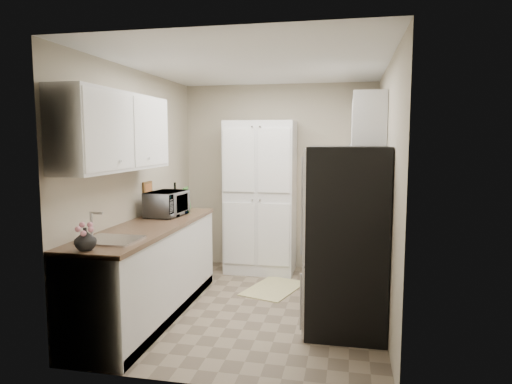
% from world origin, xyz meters
% --- Properties ---
extents(ground, '(3.20, 3.20, 0.00)m').
position_xyz_m(ground, '(0.00, 0.00, 0.00)').
color(ground, '#7A6B56').
rests_on(ground, ground).
extents(room_shell, '(2.64, 3.24, 2.52)m').
position_xyz_m(room_shell, '(-0.02, -0.01, 1.63)').
color(room_shell, '#B1A78F').
rests_on(room_shell, ground).
extents(pantry_cabinet, '(0.90, 0.55, 2.00)m').
position_xyz_m(pantry_cabinet, '(-0.20, 1.32, 1.00)').
color(pantry_cabinet, silver).
rests_on(pantry_cabinet, ground).
extents(base_cabinet_left, '(0.60, 2.30, 0.88)m').
position_xyz_m(base_cabinet_left, '(-0.99, -0.43, 0.44)').
color(base_cabinet_left, silver).
rests_on(base_cabinet_left, ground).
extents(countertop_left, '(0.63, 2.33, 0.04)m').
position_xyz_m(countertop_left, '(-0.99, -0.43, 0.90)').
color(countertop_left, brown).
rests_on(countertop_left, base_cabinet_left).
extents(base_cabinet_right, '(0.60, 0.80, 0.88)m').
position_xyz_m(base_cabinet_right, '(0.99, 1.19, 0.44)').
color(base_cabinet_right, silver).
rests_on(base_cabinet_right, ground).
extents(countertop_right, '(0.63, 0.83, 0.04)m').
position_xyz_m(countertop_right, '(0.99, 1.19, 0.90)').
color(countertop_right, brown).
rests_on(countertop_right, base_cabinet_right).
extents(electric_range, '(0.71, 0.78, 1.13)m').
position_xyz_m(electric_range, '(0.97, 0.39, 0.48)').
color(electric_range, '#B7B7BC').
rests_on(electric_range, ground).
extents(refrigerator, '(0.70, 0.72, 1.70)m').
position_xyz_m(refrigerator, '(0.94, -0.41, 0.85)').
color(refrigerator, '#B7B7BC').
rests_on(refrigerator, ground).
extents(microwave, '(0.37, 0.52, 0.27)m').
position_xyz_m(microwave, '(-1.02, 0.12, 1.06)').
color(microwave, silver).
rests_on(microwave, countertop_left).
extents(wine_bottle, '(0.08, 0.08, 0.30)m').
position_xyz_m(wine_bottle, '(-1.10, 0.55, 1.07)').
color(wine_bottle, black).
rests_on(wine_bottle, countertop_left).
extents(flower_vase, '(0.21, 0.21, 0.17)m').
position_xyz_m(flower_vase, '(-1.02, -1.49, 1.01)').
color(flower_vase, white).
rests_on(flower_vase, countertop_left).
extents(cutting_board, '(0.05, 0.22, 0.27)m').
position_xyz_m(cutting_board, '(-0.96, 0.60, 1.06)').
color(cutting_board, '#3B7F33').
rests_on(cutting_board, countertop_left).
extents(toaster_oven, '(0.43, 0.48, 0.23)m').
position_xyz_m(toaster_oven, '(1.06, 1.27, 1.04)').
color(toaster_oven, '#B6B6BB').
rests_on(toaster_oven, countertop_right).
extents(fruit_basket, '(0.33, 0.33, 0.12)m').
position_xyz_m(fruit_basket, '(1.07, 1.30, 1.21)').
color(fruit_basket, '#FF600D').
rests_on(fruit_basket, toaster_oven).
extents(kitchen_mat, '(0.74, 0.94, 0.01)m').
position_xyz_m(kitchen_mat, '(0.10, 0.61, 0.01)').
color(kitchen_mat, '#CDC584').
rests_on(kitchen_mat, ground).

